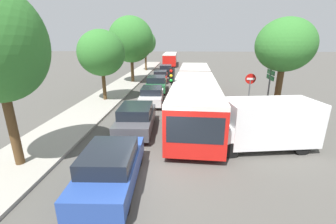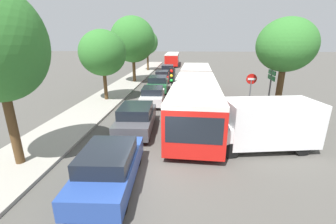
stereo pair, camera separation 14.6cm
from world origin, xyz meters
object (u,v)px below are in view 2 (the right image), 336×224
at_px(city_bus_rear, 172,58).
at_px(traffic_light, 172,83).
at_px(tree_left_distant, 148,43).
at_px(tree_left_far, 133,40).
at_px(white_van, 265,123).
at_px(queued_car_graphite, 136,118).
at_px(queued_car_black, 168,70).
at_px(direction_sign_post, 271,78).
at_px(no_entry_sign, 251,88).
at_px(tree_right_near, 286,46).
at_px(queued_car_white, 153,95).
at_px(queued_car_red, 162,76).
at_px(articulated_bus, 195,88).
at_px(queued_car_green, 158,84).
at_px(queued_car_blue, 109,167).
at_px(tree_left_mid, 102,54).

distance_m(city_bus_rear, traffic_light, 34.71).
bearing_deg(tree_left_distant, tree_left_far, -89.72).
xyz_separation_m(white_van, tree_left_distant, (-9.99, 27.71, 3.28)).
bearing_deg(tree_left_distant, queued_car_graphite, -82.25).
relative_size(queued_car_black, tree_left_distant, 0.67).
relative_size(traffic_light, direction_sign_post, 0.94).
relative_size(no_entry_sign, tree_right_near, 0.45).
xyz_separation_m(queued_car_white, tree_right_near, (8.37, -3.41, 3.94)).
distance_m(queued_car_white, queued_car_red, 10.39).
distance_m(articulated_bus, tree_right_near, 6.52).
xyz_separation_m(no_entry_sign, tree_right_near, (1.36, -1.32, 2.77)).
bearing_deg(queued_car_black, traffic_light, -177.29).
height_order(queued_car_black, traffic_light, traffic_light).
height_order(queued_car_red, tree_left_far, tree_left_far).
bearing_deg(articulated_bus, queued_car_black, -165.81).
relative_size(city_bus_rear, white_van, 2.14).
distance_m(queued_car_green, traffic_light, 9.20).
distance_m(queued_car_blue, traffic_light, 7.13).
bearing_deg(queued_car_black, tree_right_near, -159.01).
distance_m(tree_left_distant, tree_right_near, 26.66).
xyz_separation_m(articulated_bus, city_bus_rear, (-3.53, 31.25, -0.09)).
bearing_deg(articulated_bus, city_bus_rear, -170.92).
xyz_separation_m(queued_car_red, tree_left_mid, (-3.90, -9.63, 3.19)).
height_order(articulated_bus, queued_car_blue, articulated_bus).
distance_m(city_bus_rear, tree_left_distant, 11.19).
xyz_separation_m(queued_car_black, tree_left_distant, (-3.62, 4.42, 3.77)).
distance_m(city_bus_rear, tree_left_mid, 30.15).
xyz_separation_m(queued_car_red, tree_right_near, (8.67, -13.80, 3.96)).
bearing_deg(queued_car_green, queued_car_graphite, 177.64).
bearing_deg(white_van, city_bus_rear, -88.91).
bearing_deg(traffic_light, no_entry_sign, 124.66).
distance_m(city_bus_rear, tree_right_near, 35.16).
height_order(queued_car_white, no_entry_sign, no_entry_sign).
relative_size(tree_left_mid, tree_right_near, 0.93).
distance_m(no_entry_sign, tree_right_near, 3.35).
xyz_separation_m(white_van, no_entry_sign, (0.69, 5.25, 0.64)).
relative_size(queued_car_red, tree_left_distant, 0.61).
height_order(queued_car_red, tree_left_distant, tree_left_distant).
relative_size(traffic_light, tree_left_distant, 0.52).
height_order(articulated_bus, queued_car_green, articulated_bus).
bearing_deg(queued_car_white, traffic_light, -159.01).
distance_m(queued_car_green, tree_right_near, 12.40).
relative_size(queued_car_green, tree_right_near, 0.73).
bearing_deg(city_bus_rear, queued_car_blue, 179.49).
bearing_deg(tree_left_mid, articulated_bus, -11.06).
height_order(articulated_bus, traffic_light, traffic_light).
xyz_separation_m(city_bus_rear, queued_car_white, (0.18, -30.54, -0.69)).
relative_size(articulated_bus, city_bus_rear, 1.55).
relative_size(queued_car_white, queued_car_black, 0.94).
bearing_deg(tree_right_near, no_entry_sign, 135.84).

